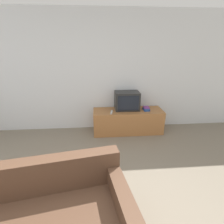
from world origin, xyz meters
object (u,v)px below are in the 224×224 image
(television, at_px, (127,101))
(remote_on_stand, at_px, (112,112))
(tv_stand, at_px, (128,121))
(book_stack, at_px, (146,109))

(television, distance_m, remote_on_stand, 0.45)
(remote_on_stand, bearing_deg, tv_stand, 16.70)
(television, xyz_separation_m, book_stack, (0.43, -0.09, -0.17))
(book_stack, bearing_deg, remote_on_stand, -173.15)
(television, bearing_deg, book_stack, -12.55)
(tv_stand, height_order, television, television)
(tv_stand, height_order, book_stack, book_stack)
(tv_stand, distance_m, television, 0.47)
(television, distance_m, book_stack, 0.47)
(television, bearing_deg, tv_stand, -74.63)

